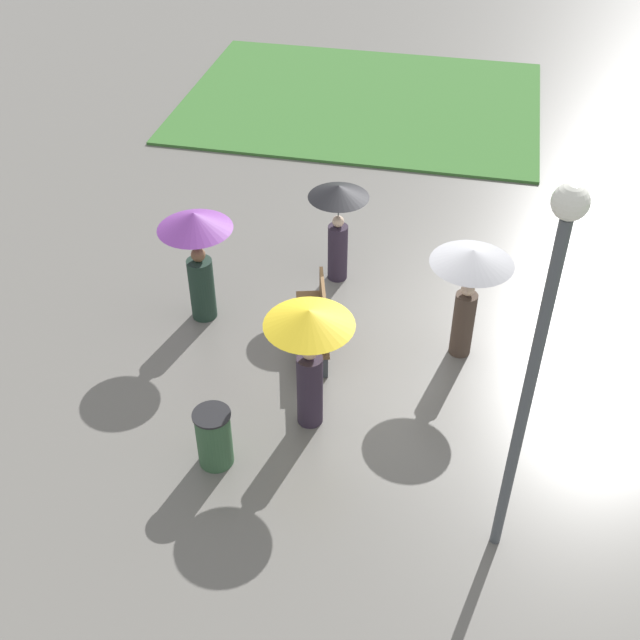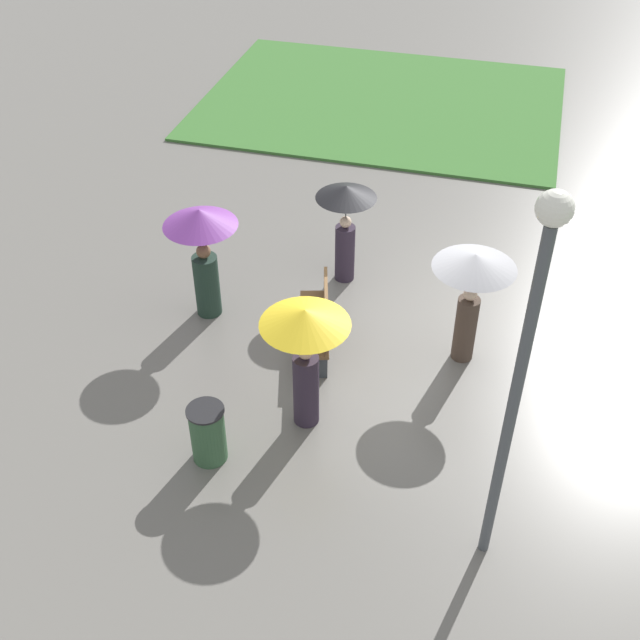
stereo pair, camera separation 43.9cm
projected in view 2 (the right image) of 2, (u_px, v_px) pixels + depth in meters
ground_plane at (395, 319)px, 12.58m from camera, size 90.00×90.00×0.00m
lawn_patch_near at (381, 102)px, 18.96m from camera, size 6.37×8.29×0.06m
park_bench at (319, 322)px, 11.80m from camera, size 1.62×0.83×0.90m
lamp_post at (524, 353)px, 7.41m from camera, size 0.32×0.32×4.69m
trash_bin at (208, 434)px, 10.10m from camera, size 0.48×0.48×0.85m
crowd_person_black at (346, 215)px, 12.69m from camera, size 0.97×0.97×1.74m
crowd_person_purple at (202, 241)px, 11.90m from camera, size 1.12×1.12×1.88m
crowd_person_yellow at (305, 341)px, 10.01m from camera, size 1.15×1.15×1.89m
crowd_person_grey at (472, 281)px, 11.03m from camera, size 1.17×1.17×1.82m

